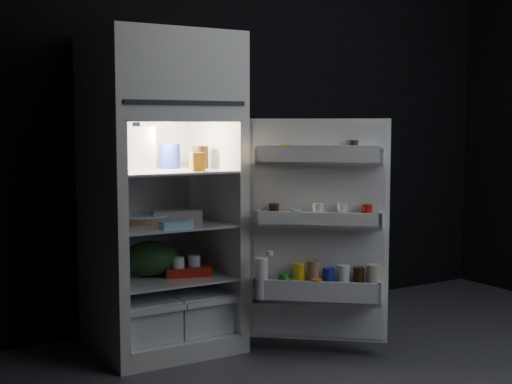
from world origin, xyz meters
TOP-DOWN VIEW (x-y plane):
  - wall_back at (0.00, 1.70)m, footprint 4.00×0.00m
  - refrigerator at (-0.85, 1.32)m, footprint 0.76×0.71m
  - fridge_door at (-0.18, 0.70)m, footprint 0.68×0.60m
  - milk_jug at (-0.98, 1.34)m, footprint 0.18×0.18m
  - mayo_jar at (-0.78, 1.34)m, footprint 0.13×0.13m
  - jam_jar at (-0.63, 1.25)m, footprint 0.11×0.11m
  - amber_bottle at (-1.07, 1.33)m, footprint 0.08×0.08m
  - small_carton at (-0.74, 1.07)m, footprint 0.08×0.06m
  - egg_carton at (-0.78, 1.24)m, footprint 0.29×0.18m
  - pie at (-0.96, 1.32)m, footprint 0.28×0.28m
  - flat_package at (-0.88, 1.03)m, footprint 0.17×0.09m
  - wrapped_pkg at (-0.70, 1.40)m, footprint 0.14×0.12m
  - produce_bag at (-0.92, 1.29)m, footprint 0.39×0.36m
  - yogurt_tray at (-0.74, 1.19)m, footprint 0.29×0.20m
  - small_can_red at (-0.69, 1.43)m, footprint 0.07×0.07m
  - small_can_silver at (-0.59, 1.40)m, footprint 0.09×0.09m

SIDE VIEW (x-z plane):
  - yogurt_tray at x=-0.74m, z-range 0.43..0.48m
  - small_can_red at x=-0.69m, z-range 0.43..0.52m
  - small_can_silver at x=-0.59m, z-range 0.43..0.52m
  - produce_bag at x=-0.92m, z-range 0.43..0.62m
  - fridge_door at x=-0.18m, z-range 0.07..1.29m
  - pie at x=-0.96m, z-range 0.73..0.77m
  - flat_package at x=-0.88m, z-range 0.73..0.77m
  - wrapped_pkg at x=-0.70m, z-range 0.73..0.78m
  - egg_carton at x=-0.78m, z-range 0.73..0.80m
  - refrigerator at x=-0.85m, z-range 0.07..1.85m
  - small_carton at x=-0.74m, z-range 1.03..1.13m
  - jam_jar at x=-0.63m, z-range 1.03..1.16m
  - mayo_jar at x=-0.78m, z-range 1.03..1.17m
  - amber_bottle at x=-1.07m, z-range 1.03..1.25m
  - milk_jug at x=-0.98m, z-range 1.03..1.27m
  - wall_back at x=0.00m, z-range 0.00..2.70m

